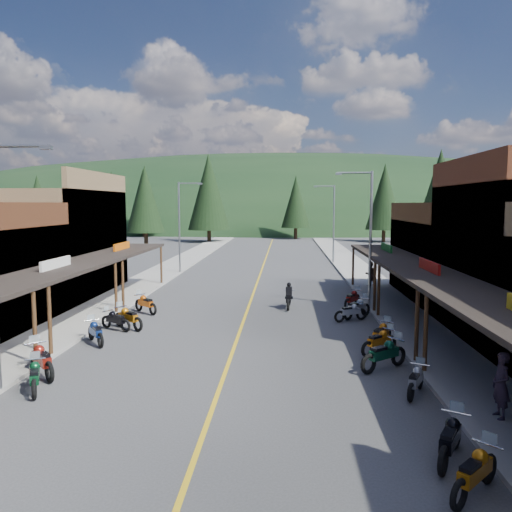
% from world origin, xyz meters
% --- Properties ---
extents(ground, '(220.00, 220.00, 0.00)m').
position_xyz_m(ground, '(0.00, 0.00, 0.00)').
color(ground, '#38383A').
rests_on(ground, ground).
extents(centerline, '(0.15, 90.00, 0.01)m').
position_xyz_m(centerline, '(0.00, 20.00, 0.01)').
color(centerline, gold).
rests_on(centerline, ground).
extents(sidewalk_west, '(3.40, 94.00, 0.15)m').
position_xyz_m(sidewalk_west, '(-8.70, 20.00, 0.07)').
color(sidewalk_west, gray).
rests_on(sidewalk_west, ground).
extents(sidewalk_east, '(3.40, 94.00, 0.15)m').
position_xyz_m(sidewalk_east, '(8.70, 20.00, 0.07)').
color(sidewalk_east, gray).
rests_on(sidewalk_east, ground).
extents(shop_west_3, '(10.90, 10.20, 8.20)m').
position_xyz_m(shop_west_3, '(-13.78, 11.30, 3.52)').
color(shop_west_3, brown).
rests_on(shop_west_3, ground).
extents(shop_east_3, '(10.90, 10.20, 6.20)m').
position_xyz_m(shop_east_3, '(13.75, 11.30, 2.53)').
color(shop_east_3, '#4C2D16').
rests_on(shop_east_3, ground).
extents(streetlight_1, '(2.16, 0.18, 8.00)m').
position_xyz_m(streetlight_1, '(-6.95, 22.00, 4.46)').
color(streetlight_1, gray).
rests_on(streetlight_1, ground).
extents(streetlight_2, '(2.16, 0.18, 8.00)m').
position_xyz_m(streetlight_2, '(6.95, 8.00, 4.46)').
color(streetlight_2, gray).
rests_on(streetlight_2, ground).
extents(streetlight_3, '(2.16, 0.18, 8.00)m').
position_xyz_m(streetlight_3, '(6.95, 30.00, 4.46)').
color(streetlight_3, gray).
rests_on(streetlight_3, ground).
extents(ridge_hill, '(310.00, 140.00, 60.00)m').
position_xyz_m(ridge_hill, '(0.00, 135.00, 0.00)').
color(ridge_hill, black).
rests_on(ridge_hill, ground).
extents(pine_0, '(5.04, 5.04, 11.00)m').
position_xyz_m(pine_0, '(-40.00, 62.00, 6.48)').
color(pine_0, black).
rests_on(pine_0, ground).
extents(pine_1, '(5.88, 5.88, 12.50)m').
position_xyz_m(pine_1, '(-24.00, 70.00, 7.24)').
color(pine_1, black).
rests_on(pine_1, ground).
extents(pine_2, '(6.72, 6.72, 14.00)m').
position_xyz_m(pine_2, '(-10.00, 58.00, 7.99)').
color(pine_2, black).
rests_on(pine_2, ground).
extents(pine_3, '(5.04, 5.04, 11.00)m').
position_xyz_m(pine_3, '(4.00, 66.00, 6.48)').
color(pine_3, black).
rests_on(pine_3, ground).
extents(pine_4, '(5.88, 5.88, 12.50)m').
position_xyz_m(pine_4, '(18.00, 60.00, 7.24)').
color(pine_4, black).
rests_on(pine_4, ground).
extents(pine_5, '(6.72, 6.72, 14.00)m').
position_xyz_m(pine_5, '(34.00, 72.00, 7.99)').
color(pine_5, black).
rests_on(pine_5, ground).
extents(pine_7, '(5.88, 5.88, 12.50)m').
position_xyz_m(pine_7, '(-32.00, 76.00, 7.24)').
color(pine_7, black).
rests_on(pine_7, ground).
extents(pine_8, '(4.48, 4.48, 10.00)m').
position_xyz_m(pine_8, '(-22.00, 40.00, 5.98)').
color(pine_8, black).
rests_on(pine_8, ground).
extents(pine_9, '(4.93, 4.93, 10.80)m').
position_xyz_m(pine_9, '(24.00, 45.00, 6.38)').
color(pine_9, black).
rests_on(pine_9, ground).
extents(pine_10, '(5.38, 5.38, 11.60)m').
position_xyz_m(pine_10, '(-18.00, 50.00, 6.78)').
color(pine_10, black).
rests_on(pine_10, ground).
extents(pine_11, '(5.82, 5.82, 12.40)m').
position_xyz_m(pine_11, '(20.00, 38.00, 7.19)').
color(pine_11, black).
rests_on(pine_11, ground).
extents(bike_west_5, '(1.45, 2.09, 1.14)m').
position_xyz_m(bike_west_5, '(-5.99, -5.84, 0.57)').
color(bike_west_5, '#0C4021').
rests_on(bike_west_5, ground).
extents(bike_west_6, '(2.14, 2.21, 1.32)m').
position_xyz_m(bike_west_6, '(-6.46, -4.41, 0.66)').
color(bike_west_6, maroon).
rests_on(bike_west_6, ground).
extents(bike_west_7, '(1.75, 2.03, 1.16)m').
position_xyz_m(bike_west_7, '(-6.12, -0.25, 0.58)').
color(bike_west_7, navy).
rests_on(bike_west_7, ground).
extents(bike_west_8, '(2.00, 1.53, 1.11)m').
position_xyz_m(bike_west_8, '(-6.05, 2.14, 0.55)').
color(bike_west_8, black).
rests_on(bike_west_8, ground).
extents(bike_west_9, '(2.17, 1.91, 1.25)m').
position_xyz_m(bike_west_9, '(-5.52, 2.43, 0.62)').
color(bike_west_9, '#C8700E').
rests_on(bike_west_9, ground).
extents(bike_west_10, '(2.02, 1.96, 1.21)m').
position_xyz_m(bike_west_10, '(-5.65, 5.97, 0.60)').
color(bike_west_10, '#C4540E').
rests_on(bike_west_10, ground).
extents(bike_east_3, '(1.89, 1.94, 1.16)m').
position_xyz_m(bike_east_3, '(6.15, -11.02, 0.58)').
color(bike_east_3, '#AC600C').
rests_on(bike_east_3, ground).
extents(bike_east_4, '(1.64, 2.18, 1.20)m').
position_xyz_m(bike_east_4, '(6.11, -9.58, 0.60)').
color(bike_east_4, black).
rests_on(bike_east_4, ground).
extents(bike_east_5, '(1.39, 1.93, 1.06)m').
position_xyz_m(bike_east_5, '(6.37, -5.40, 0.53)').
color(bike_east_5, gray).
rests_on(bike_east_5, ground).
extents(bike_east_6, '(2.27, 2.01, 1.31)m').
position_xyz_m(bike_east_6, '(5.83, -3.00, 0.65)').
color(bike_east_6, '#0B3924').
rests_on(bike_east_6, ground).
extents(bike_east_7, '(2.00, 1.83, 1.16)m').
position_xyz_m(bike_east_7, '(6.02, -1.04, 0.58)').
color(bike_east_7, '#C4660E').
rests_on(bike_east_7, ground).
extents(bike_east_8, '(1.71, 2.14, 1.19)m').
position_xyz_m(bike_east_8, '(6.29, 0.04, 0.60)').
color(bike_east_8, '#B85E0D').
rests_on(bike_east_8, ground).
extents(bike_east_9, '(2.00, 1.45, 1.10)m').
position_xyz_m(bike_east_9, '(5.60, 4.69, 0.55)').
color(bike_east_9, '#9F9EA3').
rests_on(bike_east_9, ground).
extents(bike_east_10, '(2.02, 2.02, 1.22)m').
position_xyz_m(bike_east_10, '(6.04, 5.43, 0.61)').
color(bike_east_10, '#9A9A9F').
rests_on(bike_east_10, ground).
extents(bike_east_11, '(1.69, 2.21, 1.22)m').
position_xyz_m(bike_east_11, '(6.14, 8.06, 0.61)').
color(bike_east_11, maroon).
rests_on(bike_east_11, ground).
extents(rider_on_bike, '(0.81, 2.12, 1.59)m').
position_xyz_m(rider_on_bike, '(2.40, 7.78, 0.64)').
color(rider_on_bike, black).
rests_on(rider_on_bike, ground).
extents(pedestrian_east_a, '(0.49, 0.71, 1.89)m').
position_xyz_m(pedestrian_east_a, '(8.20, -7.33, 1.10)').
color(pedestrian_east_a, '#281E2E').
rests_on(pedestrian_east_a, sidewalk_east).
extents(pedestrian_east_b, '(1.00, 0.92, 1.79)m').
position_xyz_m(pedestrian_east_b, '(8.35, 15.25, 1.05)').
color(pedestrian_east_b, '#4F3831').
rests_on(pedestrian_east_b, sidewalk_east).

